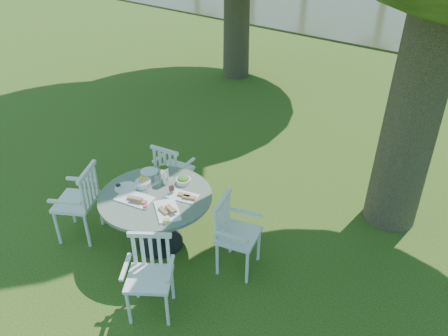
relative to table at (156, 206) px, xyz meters
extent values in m
plane|color=#1D380B|center=(0.35, 0.61, -0.58)|extent=(140.00, 140.00, 0.00)
cylinder|color=black|center=(0.00, 0.00, -0.56)|extent=(0.56, 0.56, 0.04)
cylinder|color=black|center=(0.00, 0.00, -0.21)|extent=(0.12, 0.12, 0.65)
cylinder|color=#5F6E5C|center=(0.00, 0.00, 0.13)|extent=(1.30, 1.30, 0.04)
cylinder|color=white|center=(1.21, 0.17, -0.35)|extent=(0.04, 0.04, 0.44)
cylinder|color=white|center=(1.09, 0.55, -0.35)|extent=(0.04, 0.04, 0.44)
cylinder|color=white|center=(0.87, 0.07, -0.35)|extent=(0.04, 0.04, 0.44)
cylinder|color=white|center=(0.76, 0.44, -0.35)|extent=(0.04, 0.04, 0.44)
cube|color=white|center=(0.98, 0.31, -0.11)|extent=(0.53, 0.55, 0.04)
cube|color=white|center=(0.79, 0.25, 0.09)|extent=(0.17, 0.44, 0.45)
cylinder|color=white|center=(-0.42, 1.05, -0.36)|extent=(0.03, 0.03, 0.42)
cylinder|color=white|center=(-0.79, 0.98, -0.36)|extent=(0.03, 0.03, 0.42)
cylinder|color=white|center=(-0.36, 0.72, -0.36)|extent=(0.03, 0.03, 0.42)
cylinder|color=white|center=(-0.73, 0.65, -0.36)|extent=(0.03, 0.03, 0.42)
cube|color=white|center=(-0.58, 0.85, -0.13)|extent=(0.50, 0.47, 0.04)
cube|color=white|center=(-0.54, 0.67, 0.06)|extent=(0.43, 0.12, 0.43)
cylinder|color=white|center=(-1.17, -0.42, -0.34)|extent=(0.04, 0.04, 0.48)
cylinder|color=white|center=(-0.95, -0.78, -0.34)|extent=(0.04, 0.04, 0.48)
cylinder|color=white|center=(-0.85, -0.22, -0.34)|extent=(0.04, 0.04, 0.48)
cylinder|color=white|center=(-0.63, -0.58, -0.34)|extent=(0.04, 0.04, 0.48)
cube|color=white|center=(-0.90, -0.50, -0.08)|extent=(0.63, 0.65, 0.04)
cube|color=white|center=(-0.72, -0.39, 0.14)|extent=(0.29, 0.43, 0.49)
cylinder|color=white|center=(0.65, -1.01, -0.36)|extent=(0.03, 0.03, 0.43)
cylinder|color=white|center=(0.95, -0.78, -0.36)|extent=(0.03, 0.03, 0.43)
cylinder|color=white|center=(0.44, -0.73, -0.36)|extent=(0.03, 0.03, 0.43)
cylinder|color=white|center=(0.75, -0.50, -0.36)|extent=(0.03, 0.03, 0.43)
cube|color=white|center=(0.70, -0.75, -0.13)|extent=(0.59, 0.58, 0.04)
cube|color=white|center=(0.58, -0.60, 0.07)|extent=(0.37, 0.29, 0.44)
cube|color=white|center=(-0.12, -0.21, 0.16)|extent=(0.46, 0.34, 0.02)
cube|color=white|center=(0.32, -0.12, 0.16)|extent=(0.48, 0.43, 0.02)
cube|color=white|center=(0.26, 0.18, 0.16)|extent=(0.39, 0.29, 0.01)
cylinder|color=white|center=(-0.38, -0.12, 0.16)|extent=(0.26, 0.26, 0.01)
cylinder|color=white|center=(-0.43, 0.30, 0.16)|extent=(0.22, 0.22, 0.01)
cylinder|color=white|center=(-0.25, 0.04, 0.19)|extent=(0.19, 0.19, 0.07)
cylinder|color=white|center=(0.07, 0.39, 0.18)|extent=(0.17, 0.17, 0.06)
cylinder|color=silver|center=(-0.10, 0.25, 0.26)|extent=(0.11, 0.11, 0.22)
cylinder|color=white|center=(0.12, 0.15, 0.25)|extent=(0.07, 0.07, 0.20)
cylinder|color=white|center=(-0.13, 0.17, 0.21)|extent=(0.07, 0.07, 0.12)
cylinder|color=white|center=(-0.13, -0.03, 0.21)|extent=(0.07, 0.07, 0.11)
cylinder|color=white|center=(0.11, -0.24, 0.17)|extent=(0.06, 0.06, 0.03)
cylinder|color=white|center=(0.46, -0.27, 0.17)|extent=(0.07, 0.07, 0.03)
cylinder|color=white|center=(0.41, -0.08, 0.17)|extent=(0.07, 0.07, 0.03)
cylinder|color=white|center=(-0.45, -0.17, 0.17)|extent=(0.07, 0.07, 0.03)
camera|label=1|loc=(3.23, -2.65, 3.03)|focal=35.00mm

